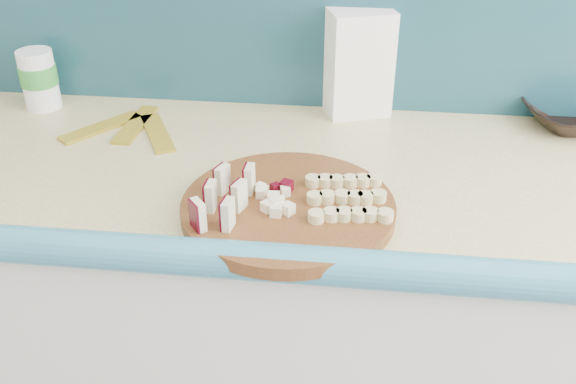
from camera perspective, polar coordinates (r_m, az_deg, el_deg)
The scene contains 9 objects.
kitchen_counter at distance 1.48m, azimuth 2.41°, elevation -13.30°, with size 2.20×0.63×0.91m.
cutting_board at distance 1.06m, azimuth -0.00°, elevation -1.43°, with size 0.35×0.35×0.02m, color #4A2B10.
apple_wedges at distance 1.03m, azimuth -5.68°, elevation -0.37°, with size 0.08×0.15×0.05m.
apple_chunks at distance 1.05m, azimuth -1.22°, elevation -0.53°, with size 0.06×0.06×0.02m.
banana_slices at distance 1.06m, azimuth 5.29°, elevation -0.50°, with size 0.15×0.15×0.02m.
brown_bowl at distance 1.47m, azimuth 23.89°, elevation 6.17°, with size 0.19×0.19×0.05m, color black.
flour_bag at distance 1.39m, azimuth 6.29°, elevation 11.35°, with size 0.13×0.09×0.22m, color white.
canister at distance 1.52m, azimuth -21.26°, elevation 9.41°, with size 0.08×0.08×0.13m.
banana_peel at distance 1.38m, azimuth -13.77°, elevation 5.53°, with size 0.25×0.21×0.01m.
Camera 1 is at (0.16, 0.45, 1.50)m, focal length 40.00 mm.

